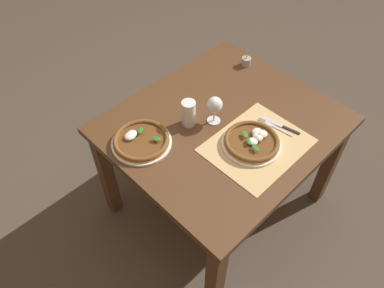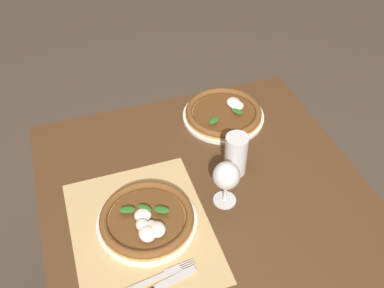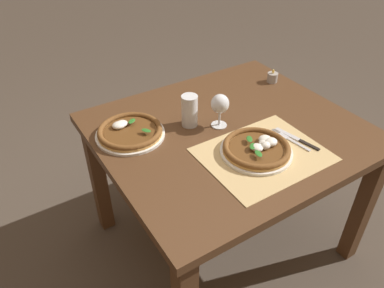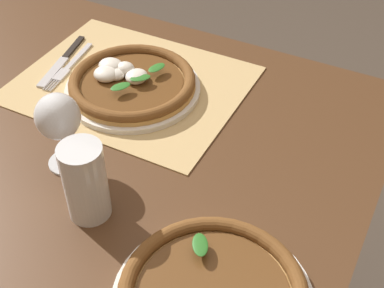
% 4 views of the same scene
% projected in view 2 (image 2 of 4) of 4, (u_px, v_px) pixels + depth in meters
% --- Properties ---
extents(dining_table, '(1.13, 1.00, 0.74)m').
position_uv_depth(dining_table, '(213.00, 232.00, 1.41)').
color(dining_table, '#4C301C').
rests_on(dining_table, ground).
extents(paper_placemat, '(0.48, 0.39, 0.00)m').
position_uv_depth(paper_placemat, '(141.00, 230.00, 1.28)').
color(paper_placemat, tan).
rests_on(paper_placemat, dining_table).
extents(pizza_near, '(0.29, 0.29, 0.05)m').
position_uv_depth(pizza_near, '(147.00, 220.00, 1.28)').
color(pizza_near, silver).
rests_on(pizza_near, paper_placemat).
extents(pizza_far, '(0.30, 0.30, 0.05)m').
position_uv_depth(pizza_far, '(224.00, 113.00, 1.63)').
color(pizza_far, silver).
rests_on(pizza_far, dining_table).
extents(wine_glass, '(0.08, 0.08, 0.16)m').
position_uv_depth(wine_glass, '(226.00, 177.00, 1.29)').
color(wine_glass, silver).
rests_on(wine_glass, dining_table).
extents(pint_glass, '(0.07, 0.07, 0.15)m').
position_uv_depth(pint_glass, '(236.00, 155.00, 1.41)').
color(pint_glass, silver).
rests_on(pint_glass, dining_table).
extents(fork, '(0.04, 0.20, 0.00)m').
position_uv_depth(fork, '(161.00, 276.00, 1.17)').
color(fork, '#B7B7BC').
rests_on(fork, paper_placemat).
extents(knife, '(0.06, 0.21, 0.01)m').
position_uv_depth(knife, '(159.00, 287.00, 1.15)').
color(knife, black).
rests_on(knife, paper_placemat).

